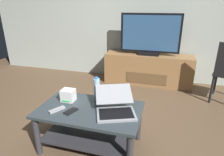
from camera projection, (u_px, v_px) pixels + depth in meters
name	position (u px, v px, depth m)	size (l,w,h in m)	color
ground_plane	(108.00, 139.00, 2.15)	(7.68, 7.68, 0.00)	brown
back_wall	(141.00, 5.00, 3.55)	(6.40, 0.12, 2.80)	#A8B2A8
coffee_table	(90.00, 121.00, 1.95)	(1.01, 0.59, 0.45)	#2D383D
media_cabinet	(148.00, 69.00, 3.61)	(1.59, 0.41, 0.56)	olive
television	(150.00, 35.00, 3.36)	(1.04, 0.20, 0.72)	black
laptop	(115.00, 106.00, 1.84)	(0.49, 0.53, 0.19)	gray
router_box	(68.00, 95.00, 2.04)	(0.13, 0.12, 0.13)	white
water_bottle_near	(97.00, 89.00, 2.05)	(0.07, 0.07, 0.25)	#99C6E5
cell_phone	(71.00, 111.00, 1.85)	(0.07, 0.14, 0.01)	black
tv_remote	(57.00, 110.00, 1.86)	(0.04, 0.16, 0.02)	#99999E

